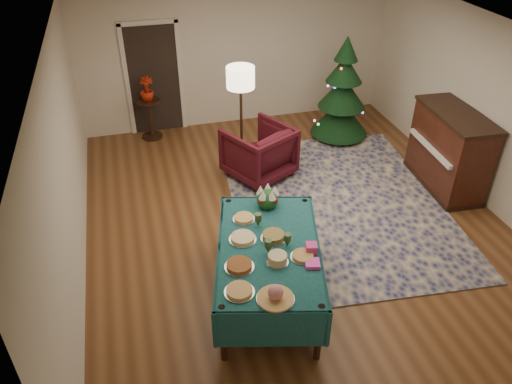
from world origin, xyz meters
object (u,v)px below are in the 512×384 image
object	(u,v)px
side_table	(151,120)
christmas_tree	(342,94)
piano	(449,151)
potted_plant	(147,94)
armchair	(259,150)
buffet_table	(269,257)
floor_lamp	(241,84)
gift_box	(311,248)

from	to	relation	value
side_table	christmas_tree	xyz separation A→B (m)	(3.48, -0.93, 0.51)
piano	christmas_tree	bearing A→B (deg)	115.05
side_table	christmas_tree	bearing A→B (deg)	-14.93
potted_plant	armchair	bearing A→B (deg)	-49.55
buffet_table	armchair	world-z (taller)	armchair
christmas_tree	armchair	bearing A→B (deg)	-152.91
side_table	piano	xyz separation A→B (m)	(4.44, -2.98, 0.26)
floor_lamp	armchair	bearing A→B (deg)	-47.40
buffet_table	armchair	bearing A→B (deg)	76.69
floor_lamp	christmas_tree	size ratio (longest dim) A/B	0.94
buffet_table	piano	distance (m)	3.86
gift_box	side_table	xyz separation A→B (m)	(-1.39, 4.85, -0.48)
potted_plant	buffet_table	bearing A→B (deg)	-78.36
armchair	floor_lamp	distance (m)	1.12
piano	potted_plant	bearing A→B (deg)	146.11
buffet_table	christmas_tree	distance (m)	4.49
buffet_table	side_table	size ratio (longest dim) A/B	2.98
gift_box	potted_plant	world-z (taller)	potted_plant
floor_lamp	christmas_tree	distance (m)	2.32
floor_lamp	side_table	distance (m)	2.45
potted_plant	piano	world-z (taller)	piano
floor_lamp	piano	bearing A→B (deg)	-23.72
gift_box	floor_lamp	world-z (taller)	floor_lamp
side_table	christmas_tree	size ratio (longest dim) A/B	0.39
potted_plant	christmas_tree	world-z (taller)	christmas_tree
buffet_table	side_table	world-z (taller)	buffet_table
piano	side_table	bearing A→B (deg)	146.11
buffet_table	potted_plant	bearing A→B (deg)	101.64
armchair	floor_lamp	world-z (taller)	floor_lamp
side_table	christmas_tree	distance (m)	3.63
armchair	gift_box	bearing A→B (deg)	58.17
floor_lamp	piano	distance (m)	3.47
buffet_table	potted_plant	size ratio (longest dim) A/B	5.04
gift_box	floor_lamp	xyz separation A→B (m)	(-0.01, 3.21, 0.71)
side_table	potted_plant	world-z (taller)	potted_plant
potted_plant	gift_box	bearing A→B (deg)	-73.98
gift_box	piano	distance (m)	3.58
side_table	christmas_tree	world-z (taller)	christmas_tree
potted_plant	side_table	bearing A→B (deg)	0.00
side_table	piano	bearing A→B (deg)	-33.89
floor_lamp	potted_plant	world-z (taller)	floor_lamp
gift_box	armchair	bearing A→B (deg)	85.87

